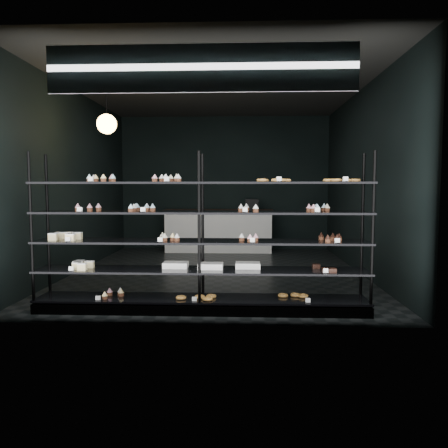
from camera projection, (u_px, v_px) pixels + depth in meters
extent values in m
cube|color=black|center=(217.00, 272.00, 7.75)|extent=(5.00, 6.00, 0.01)
cube|color=black|center=(217.00, 88.00, 7.48)|extent=(5.00, 6.00, 0.01)
cube|color=black|center=(224.00, 183.00, 10.60)|extent=(5.00, 0.01, 3.20)
cube|color=black|center=(201.00, 178.00, 4.63)|extent=(5.00, 0.01, 3.20)
cube|color=black|center=(76.00, 182.00, 7.72)|extent=(0.01, 6.00, 3.20)
cube|color=black|center=(362.00, 181.00, 7.51)|extent=(0.01, 6.00, 3.20)
cube|color=black|center=(201.00, 306.00, 5.31)|extent=(4.00, 0.50, 0.12)
cylinder|color=black|center=(31.00, 231.00, 5.09)|extent=(0.04, 0.04, 1.85)
cylinder|color=black|center=(48.00, 228.00, 5.53)|extent=(0.04, 0.04, 1.85)
cylinder|color=black|center=(199.00, 232.00, 5.01)|extent=(0.04, 0.04, 1.85)
cylinder|color=black|center=(203.00, 229.00, 5.45)|extent=(0.04, 0.04, 1.85)
cylinder|color=black|center=(373.00, 233.00, 4.93)|extent=(0.04, 0.04, 1.85)
cylinder|color=black|center=(362.00, 229.00, 5.36)|extent=(0.04, 0.04, 1.85)
cube|color=black|center=(201.00, 299.00, 5.30)|extent=(4.00, 0.50, 0.03)
cube|color=black|center=(201.00, 270.00, 5.27)|extent=(4.00, 0.50, 0.02)
cube|color=black|center=(201.00, 241.00, 5.24)|extent=(4.00, 0.50, 0.02)
cube|color=black|center=(201.00, 212.00, 5.21)|extent=(4.00, 0.50, 0.02)
cube|color=black|center=(201.00, 183.00, 5.18)|extent=(4.00, 0.50, 0.02)
cube|color=white|center=(94.00, 180.00, 5.05)|extent=(0.06, 0.04, 0.06)
cube|color=white|center=(167.00, 180.00, 5.01)|extent=(0.06, 0.04, 0.06)
cube|color=white|center=(277.00, 179.00, 4.96)|extent=(0.05, 0.04, 0.06)
cube|color=white|center=(346.00, 179.00, 4.93)|extent=(0.06, 0.04, 0.06)
cube|color=white|center=(79.00, 210.00, 5.09)|extent=(0.06, 0.04, 0.06)
cube|color=white|center=(143.00, 210.00, 5.06)|extent=(0.05, 0.04, 0.06)
cube|color=white|center=(246.00, 210.00, 5.01)|extent=(0.05, 0.04, 0.06)
cube|color=white|center=(317.00, 210.00, 4.97)|extent=(0.06, 0.04, 0.06)
cube|color=white|center=(65.00, 239.00, 5.12)|extent=(0.06, 0.04, 0.06)
cube|color=white|center=(161.00, 240.00, 5.08)|extent=(0.05, 0.04, 0.06)
cube|color=white|center=(251.00, 240.00, 5.03)|extent=(0.05, 0.04, 0.06)
cube|color=white|center=(336.00, 241.00, 4.99)|extent=(0.06, 0.04, 0.06)
cube|color=white|center=(72.00, 269.00, 5.15)|extent=(0.06, 0.04, 0.06)
cube|color=white|center=(328.00, 271.00, 5.02)|extent=(0.06, 0.04, 0.06)
cube|color=white|center=(102.00, 298.00, 5.17)|extent=(0.06, 0.04, 0.06)
cube|color=white|center=(195.00, 299.00, 5.12)|extent=(0.05, 0.04, 0.06)
cube|color=white|center=(304.00, 300.00, 5.06)|extent=(0.06, 0.04, 0.06)
cube|color=#0D1F45|center=(201.00, 69.00, 4.61)|extent=(3.20, 0.04, 0.45)
cube|color=white|center=(201.00, 68.00, 4.59)|extent=(3.30, 0.02, 0.50)
cylinder|color=black|center=(106.00, 94.00, 6.52)|extent=(0.01, 0.01, 0.58)
sphere|color=#EDB053|center=(107.00, 124.00, 6.56)|extent=(0.29, 0.29, 0.29)
cube|color=silver|center=(219.00, 232.00, 10.20)|extent=(2.44, 0.60, 0.92)
cube|color=black|center=(219.00, 211.00, 10.16)|extent=(2.54, 0.65, 0.06)
cube|color=black|center=(252.00, 204.00, 10.12)|extent=(0.30, 0.30, 0.25)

